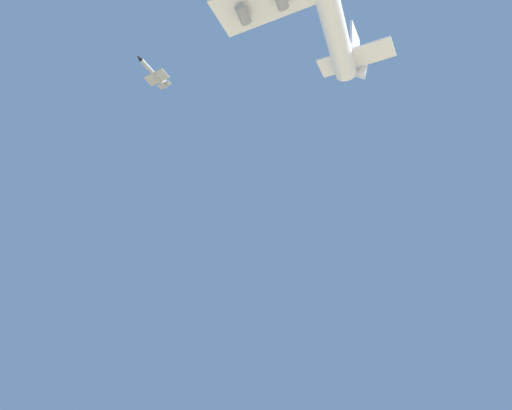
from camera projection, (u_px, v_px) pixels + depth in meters
name	position (u px, v px, depth m)	size (l,w,h in m)	color
chase_jet_left_wing	(154.00, 74.00, 152.76)	(15.11, 9.06, 4.00)	#999EA3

